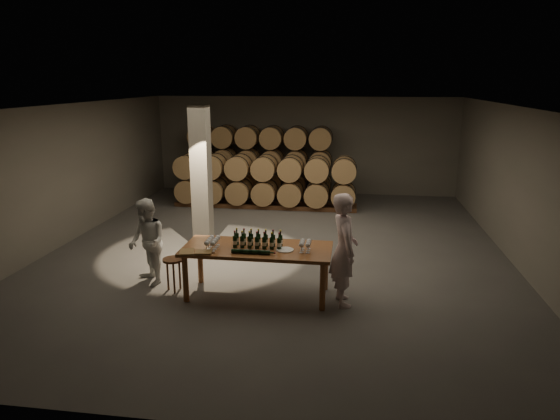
# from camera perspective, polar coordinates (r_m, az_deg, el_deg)

# --- Properties ---
(room) EXTENTS (12.00, 12.00, 12.00)m
(room) POSITION_cam_1_polar(r_m,az_deg,el_deg) (11.53, -8.98, 3.82)
(room) COLOR #53514E
(room) RESTS_ON ground
(tasting_table) EXTENTS (2.60, 1.10, 0.90)m
(tasting_table) POSITION_cam_1_polar(r_m,az_deg,el_deg) (8.77, -2.62, -4.93)
(tasting_table) COLOR brown
(tasting_table) RESTS_ON ground
(barrel_stack_back) EXTENTS (4.70, 0.95, 2.31)m
(barrel_stack_back) POSITION_cam_1_polar(r_m,az_deg,el_deg) (16.28, -2.24, 5.71)
(barrel_stack_back) COLOR #52321C
(barrel_stack_back) RESTS_ON ground
(barrel_stack_front) EXTENTS (5.48, 0.95, 1.57)m
(barrel_stack_front) POSITION_cam_1_polar(r_m,az_deg,el_deg) (14.92, -1.73, 3.44)
(barrel_stack_front) COLOR #52321C
(barrel_stack_front) RESTS_ON ground
(bottle_cluster) EXTENTS (0.86, 0.23, 0.31)m
(bottle_cluster) POSITION_cam_1_polar(r_m,az_deg,el_deg) (8.72, -2.56, -3.58)
(bottle_cluster) COLOR black
(bottle_cluster) RESTS_ON tasting_table
(lying_bottles) EXTENTS (0.75, 0.08, 0.08)m
(lying_bottles) POSITION_cam_1_polar(r_m,az_deg,el_deg) (8.41, -3.29, -4.79)
(lying_bottles) COLOR black
(lying_bottles) RESTS_ON tasting_table
(glass_cluster_left) EXTENTS (0.20, 0.42, 0.18)m
(glass_cluster_left) POSITION_cam_1_polar(r_m,az_deg,el_deg) (8.74, -7.74, -3.50)
(glass_cluster_left) COLOR silver
(glass_cluster_left) RESTS_ON tasting_table
(glass_cluster_right) EXTENTS (0.20, 0.31, 0.18)m
(glass_cluster_right) POSITION_cam_1_polar(r_m,az_deg,el_deg) (8.53, 2.90, -3.83)
(glass_cluster_right) COLOR silver
(glass_cluster_right) RESTS_ON tasting_table
(plate) EXTENTS (0.30, 0.30, 0.02)m
(plate) POSITION_cam_1_polar(r_m,az_deg,el_deg) (8.58, 0.58, -4.58)
(plate) COLOR white
(plate) RESTS_ON tasting_table
(notebook_near) EXTENTS (0.31, 0.26, 0.03)m
(notebook_near) POSITION_cam_1_polar(r_m,az_deg,el_deg) (8.54, -8.75, -4.81)
(notebook_near) COLOR brown
(notebook_near) RESTS_ON tasting_table
(notebook_corner) EXTENTS (0.31, 0.36, 0.03)m
(notebook_corner) POSITION_cam_1_polar(r_m,az_deg,el_deg) (8.62, -10.60, -4.73)
(notebook_corner) COLOR brown
(notebook_corner) RESTS_ON tasting_table
(pen) EXTENTS (0.13, 0.02, 0.01)m
(pen) POSITION_cam_1_polar(r_m,az_deg,el_deg) (8.53, -7.81, -4.87)
(pen) COLOR black
(pen) RESTS_ON tasting_table
(stool) EXTENTS (0.37, 0.37, 0.62)m
(stool) POSITION_cam_1_polar(r_m,az_deg,el_deg) (9.25, -12.11, -6.11)
(stool) COLOR #52321C
(stool) RESTS_ON ground
(person_man) EXTENTS (0.62, 0.80, 1.94)m
(person_man) POSITION_cam_1_polar(r_m,az_deg,el_deg) (8.48, 7.33, -4.49)
(person_man) COLOR silver
(person_man) RESTS_ON ground
(person_woman) EXTENTS (0.99, 1.00, 1.63)m
(person_woman) POSITION_cam_1_polar(r_m,az_deg,el_deg) (9.59, -14.95, -3.58)
(person_woman) COLOR silver
(person_woman) RESTS_ON ground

